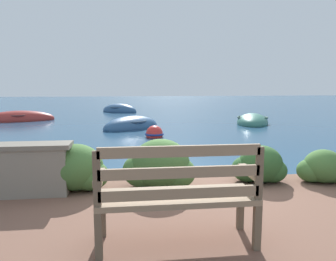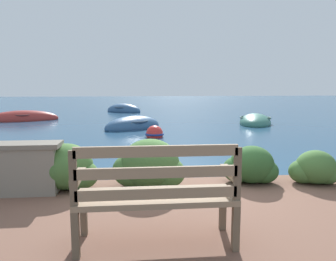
% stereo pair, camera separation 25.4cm
% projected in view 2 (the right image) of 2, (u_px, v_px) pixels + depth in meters
% --- Properties ---
extents(ground_plane, '(80.00, 80.00, 0.00)m').
position_uv_depth(ground_plane, '(192.00, 192.00, 5.01)').
color(ground_plane, navy).
extents(park_bench, '(1.40, 0.48, 0.93)m').
position_uv_depth(park_bench, '(156.00, 193.00, 2.82)').
color(park_bench, brown).
rests_on(park_bench, patio_terrace).
extents(hedge_clump_left, '(0.92, 0.66, 0.62)m').
position_uv_depth(hedge_clump_left, '(65.00, 169.00, 4.42)').
color(hedge_clump_left, '#426B33').
rests_on(hedge_clump_left, patio_terrace).
extents(hedge_clump_centre, '(1.00, 0.72, 0.68)m').
position_uv_depth(hedge_clump_centre, '(149.00, 167.00, 4.46)').
color(hedge_clump_centre, '#426B33').
rests_on(hedge_clump_centre, patio_terrace).
extents(hedge_clump_right, '(0.79, 0.57, 0.54)m').
position_uv_depth(hedge_clump_right, '(251.00, 167.00, 4.71)').
color(hedge_clump_right, '#2D5628').
rests_on(hedge_clump_right, patio_terrace).
extents(hedge_clump_far_right, '(0.71, 0.51, 0.48)m').
position_uv_depth(hedge_clump_far_right, '(315.00, 169.00, 4.67)').
color(hedge_clump_far_right, '#426B33').
rests_on(hedge_clump_far_right, patio_terrace).
extents(rowboat_nearest, '(2.57, 2.38, 0.80)m').
position_uv_depth(rowboat_nearest, '(133.00, 126.00, 12.16)').
color(rowboat_nearest, '#2D517A').
rests_on(rowboat_nearest, ground_plane).
extents(rowboat_mid, '(2.05, 2.77, 0.74)m').
position_uv_depth(rowboat_mid, '(255.00, 122.00, 13.50)').
color(rowboat_mid, '#336B5B').
rests_on(rowboat_mid, ground_plane).
extents(rowboat_far, '(3.20, 1.82, 0.80)m').
position_uv_depth(rowboat_far, '(23.00, 119.00, 14.72)').
color(rowboat_far, '#9E2D28').
rests_on(rowboat_far, ground_plane).
extents(rowboat_outer, '(2.47, 2.18, 0.86)m').
position_uv_depth(rowboat_outer, '(124.00, 111.00, 19.21)').
color(rowboat_outer, '#2D517A').
rests_on(rowboat_outer, ground_plane).
extents(mooring_buoy, '(0.59, 0.59, 0.54)m').
position_uv_depth(mooring_buoy, '(155.00, 134.00, 10.16)').
color(mooring_buoy, red).
rests_on(mooring_buoy, ground_plane).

